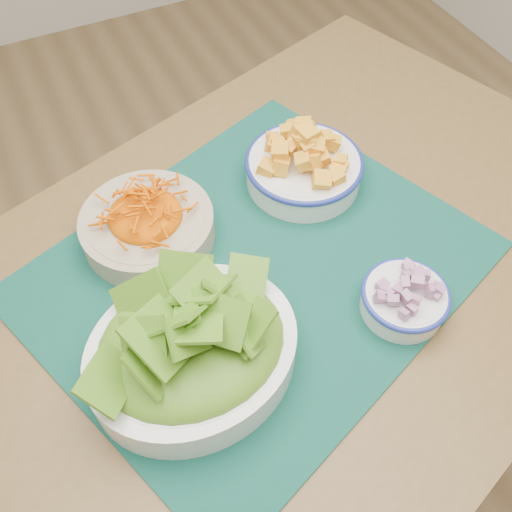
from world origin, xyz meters
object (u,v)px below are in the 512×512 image
at_px(squash_bowl, 304,160).
at_px(onion_bowl, 405,296).
at_px(carrot_bowl, 146,221).
at_px(lettuce_bowl, 191,344).
at_px(table, 288,299).
at_px(placemat, 256,269).

bearing_deg(squash_bowl, onion_bowl, -89.26).
bearing_deg(onion_bowl, squash_bowl, 90.74).
relative_size(carrot_bowl, lettuce_bowl, 0.83).
relative_size(squash_bowl, onion_bowl, 1.71).
xyz_separation_m(table, carrot_bowl, (-0.17, 0.13, 0.15)).
bearing_deg(lettuce_bowl, onion_bowl, -15.96).
distance_m(squash_bowl, lettuce_bowl, 0.37).
height_order(placemat, onion_bowl, onion_bowl).
relative_size(carrot_bowl, squash_bowl, 1.07).
bearing_deg(carrot_bowl, placemat, -46.28).
height_order(squash_bowl, onion_bowl, squash_bowl).
bearing_deg(placemat, onion_bowl, -65.05).
bearing_deg(squash_bowl, table, -124.35).
height_order(carrot_bowl, squash_bowl, squash_bowl).
bearing_deg(carrot_bowl, onion_bowl, -45.47).
relative_size(table, carrot_bowl, 5.38).
relative_size(placemat, carrot_bowl, 2.46).
xyz_separation_m(carrot_bowl, squash_bowl, (0.27, 0.00, 0.01)).
distance_m(placemat, onion_bowl, 0.22).
bearing_deg(squash_bowl, placemat, -139.24).
relative_size(table, lettuce_bowl, 4.47).
xyz_separation_m(table, onion_bowl, (0.10, -0.14, 0.14)).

